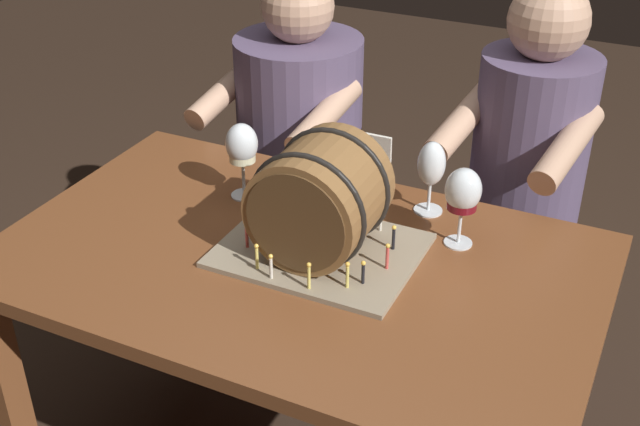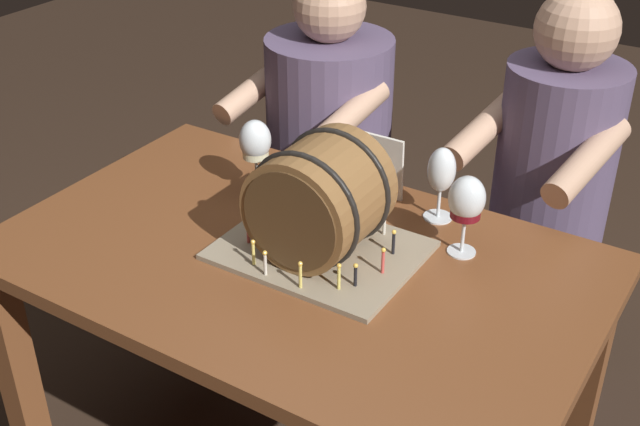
{
  "view_description": "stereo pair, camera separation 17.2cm",
  "coord_description": "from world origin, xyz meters",
  "px_view_note": "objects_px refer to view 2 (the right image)",
  "views": [
    {
      "loc": [
        0.68,
        -1.3,
        1.7
      ],
      "look_at": [
        0.04,
        0.03,
        0.83
      ],
      "focal_mm": 45.76,
      "sensor_mm": 36.0,
      "label": 1
    },
    {
      "loc": [
        0.83,
        -1.22,
        1.7
      ],
      "look_at": [
        0.04,
        0.03,
        0.83
      ],
      "focal_mm": 45.76,
      "sensor_mm": 36.0,
      "label": 2
    }
  ],
  "objects_px": {
    "wine_glass_red": "(467,201)",
    "wine_glass_empty": "(441,172)",
    "wine_glass_white": "(255,143)",
    "person_seated_right": "(543,230)",
    "menu_card": "(382,166)",
    "dining_table": "(296,298)",
    "barrel_cake": "(320,203)",
    "person_seated_left": "(328,165)"
  },
  "relations": [
    {
      "from": "barrel_cake",
      "to": "person_seated_left",
      "type": "height_order",
      "value": "person_seated_left"
    },
    {
      "from": "wine_glass_red",
      "to": "person_seated_right",
      "type": "distance_m",
      "value": 0.59
    },
    {
      "from": "dining_table",
      "to": "menu_card",
      "type": "relative_size",
      "value": 8.1
    },
    {
      "from": "barrel_cake",
      "to": "wine_glass_white",
      "type": "bearing_deg",
      "value": 151.79
    },
    {
      "from": "barrel_cake",
      "to": "wine_glass_white",
      "type": "relative_size",
      "value": 2.2
    },
    {
      "from": "wine_glass_empty",
      "to": "person_seated_right",
      "type": "height_order",
      "value": "person_seated_right"
    },
    {
      "from": "wine_glass_empty",
      "to": "person_seated_left",
      "type": "height_order",
      "value": "person_seated_left"
    },
    {
      "from": "wine_glass_empty",
      "to": "person_seated_left",
      "type": "relative_size",
      "value": 0.16
    },
    {
      "from": "person_seated_right",
      "to": "barrel_cake",
      "type": "bearing_deg",
      "value": -114.64
    },
    {
      "from": "wine_glass_red",
      "to": "wine_glass_white",
      "type": "height_order",
      "value": "wine_glass_white"
    },
    {
      "from": "menu_card",
      "to": "person_seated_left",
      "type": "height_order",
      "value": "person_seated_left"
    },
    {
      "from": "barrel_cake",
      "to": "menu_card",
      "type": "relative_size",
      "value": 2.63
    },
    {
      "from": "wine_glass_red",
      "to": "menu_card",
      "type": "relative_size",
      "value": 1.16
    },
    {
      "from": "person_seated_right",
      "to": "wine_glass_empty",
      "type": "bearing_deg",
      "value": -110.99
    },
    {
      "from": "wine_glass_red",
      "to": "menu_card",
      "type": "distance_m",
      "value": 0.3
    },
    {
      "from": "wine_glass_red",
      "to": "wine_glass_white",
      "type": "relative_size",
      "value": 0.97
    },
    {
      "from": "barrel_cake",
      "to": "wine_glass_white",
      "type": "distance_m",
      "value": 0.31
    },
    {
      "from": "dining_table",
      "to": "barrel_cake",
      "type": "height_order",
      "value": "barrel_cake"
    },
    {
      "from": "wine_glass_white",
      "to": "person_seated_right",
      "type": "distance_m",
      "value": 0.83
    },
    {
      "from": "menu_card",
      "to": "dining_table",
      "type": "bearing_deg",
      "value": -95.62
    },
    {
      "from": "wine_glass_empty",
      "to": "person_seated_left",
      "type": "bearing_deg",
      "value": 144.28
    },
    {
      "from": "person_seated_left",
      "to": "person_seated_right",
      "type": "height_order",
      "value": "person_seated_right"
    },
    {
      "from": "barrel_cake",
      "to": "wine_glass_empty",
      "type": "bearing_deg",
      "value": 60.5
    },
    {
      "from": "wine_glass_white",
      "to": "person_seated_left",
      "type": "xyz_separation_m",
      "value": [
        -0.11,
        0.51,
        -0.31
      ]
    },
    {
      "from": "wine_glass_white",
      "to": "person_seated_left",
      "type": "bearing_deg",
      "value": 102.14
    },
    {
      "from": "wine_glass_white",
      "to": "barrel_cake",
      "type": "bearing_deg",
      "value": -28.21
    },
    {
      "from": "barrel_cake",
      "to": "menu_card",
      "type": "height_order",
      "value": "barrel_cake"
    },
    {
      "from": "wine_glass_red",
      "to": "person_seated_left",
      "type": "bearing_deg",
      "value": 142.57
    },
    {
      "from": "person_seated_left",
      "to": "menu_card",
      "type": "bearing_deg",
      "value": -44.09
    },
    {
      "from": "wine_glass_white",
      "to": "person_seated_right",
      "type": "bearing_deg",
      "value": 41.48
    },
    {
      "from": "wine_glass_empty",
      "to": "wine_glass_red",
      "type": "bearing_deg",
      "value": -44.99
    },
    {
      "from": "dining_table",
      "to": "wine_glass_red",
      "type": "xyz_separation_m",
      "value": [
        0.3,
        0.2,
        0.24
      ]
    },
    {
      "from": "dining_table",
      "to": "barrel_cake",
      "type": "relative_size",
      "value": 3.08
    },
    {
      "from": "person_seated_left",
      "to": "dining_table",
      "type": "bearing_deg",
      "value": -63.61
    },
    {
      "from": "wine_glass_red",
      "to": "person_seated_left",
      "type": "height_order",
      "value": "person_seated_left"
    },
    {
      "from": "dining_table",
      "to": "barrel_cake",
      "type": "distance_m",
      "value": 0.25
    },
    {
      "from": "menu_card",
      "to": "person_seated_left",
      "type": "bearing_deg",
      "value": 135.96
    },
    {
      "from": "wine_glass_red",
      "to": "wine_glass_empty",
      "type": "xyz_separation_m",
      "value": [
        -0.11,
        0.11,
        -0.01
      ]
    },
    {
      "from": "dining_table",
      "to": "person_seated_right",
      "type": "height_order",
      "value": "person_seated_right"
    },
    {
      "from": "menu_card",
      "to": "barrel_cake",
      "type": "bearing_deg",
      "value": -88.27
    },
    {
      "from": "barrel_cake",
      "to": "person_seated_right",
      "type": "distance_m",
      "value": 0.79
    },
    {
      "from": "wine_glass_white",
      "to": "wine_glass_empty",
      "type": "relative_size",
      "value": 1.06
    }
  ]
}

